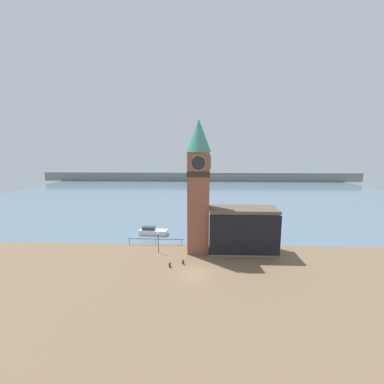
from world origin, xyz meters
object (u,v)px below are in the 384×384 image
Objects in this scene: mooring_bollard_near at (183,262)px; clock_tower at (198,183)px; mooring_bollard_far at (170,265)px; boat_near at (153,231)px; pier_building at (242,230)px; lamp_post at (158,238)px.

clock_tower is at bearing 67.61° from mooring_bollard_near.
mooring_bollard_near is at bearing 31.80° from mooring_bollard_far.
mooring_bollard_far is (5.49, -15.04, -0.26)m from boat_near.
pier_building is 3.23× the size of lamp_post.
pier_building is at bearing 28.61° from mooring_bollard_near.
clock_tower is 33.06× the size of mooring_bollard_near.
pier_building reaches higher than boat_near.
lamp_post is at bearing 115.67° from mooring_bollard_far.
clock_tower reaches higher than boat_near.
lamp_post reaches higher than mooring_bollard_near.
pier_building is 11.84m from mooring_bollard_near.
lamp_post is at bearing -170.76° from clock_tower.
mooring_bollard_near is 2.28m from mooring_bollard_far.
mooring_bollard_far is at bearing -148.20° from mooring_bollard_near.
clock_tower is at bearing 9.24° from lamp_post.
mooring_bollard_near is at bearing -43.49° from lamp_post.
boat_near is at bearing 110.06° from mooring_bollard_far.
mooring_bollard_far is (-11.85, -6.61, -3.52)m from pier_building.
boat_near reaches higher than mooring_bollard_far.
pier_building is 16.92× the size of mooring_bollard_near.
pier_building is at bearing -20.31° from boat_near.
lamp_post reaches higher than mooring_bollard_far.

